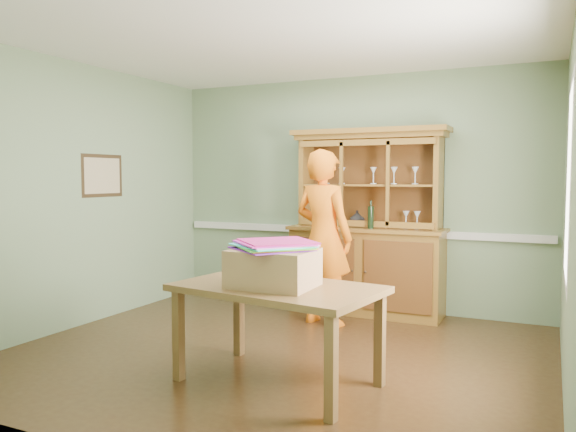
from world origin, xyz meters
The scene contains 14 objects.
floor centered at (0.00, 0.00, 0.00)m, with size 4.50×4.50×0.00m, color #402A14.
ceiling centered at (0.00, 0.00, 2.70)m, with size 4.50×4.50×0.00m, color white.
wall_back centered at (0.00, 2.00, 1.35)m, with size 4.50×4.50×0.00m, color gray.
wall_left centered at (-2.25, 0.00, 1.35)m, with size 4.00×4.00×0.00m, color gray.
wall_right centered at (2.25, 0.00, 1.35)m, with size 4.00×4.00×0.00m, color gray.
wall_front centered at (0.00, -2.00, 1.35)m, with size 4.50×4.50×0.00m, color gray.
chair_rail centered at (0.00, 1.98, 0.90)m, with size 4.41×0.05×0.08m, color silver.
framed_map centered at (-2.23, 0.30, 1.55)m, with size 0.03×0.60×0.46m.
window_panel centered at (2.23, -0.30, 1.50)m, with size 0.03×0.96×1.36m.
china_hutch centered at (0.27, 1.77, 0.73)m, with size 1.76×0.58×2.07m.
dining_table centered at (0.32, -0.63, 0.65)m, with size 1.59×1.09×0.74m.
cardboard_box centered at (0.32, -0.69, 0.88)m, with size 0.59×0.47×0.27m, color #9C7850.
kite_stack centered at (0.34, -0.69, 1.04)m, with size 0.68×0.68×0.06m.
person centered at (0.00, 1.09, 0.91)m, with size 0.66×0.44×1.82m, color orange.
Camera 1 is at (2.14, -4.30, 1.54)m, focal length 35.00 mm.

